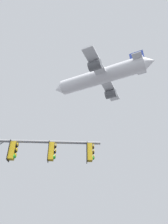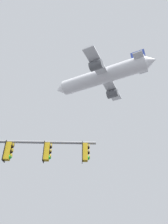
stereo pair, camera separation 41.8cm
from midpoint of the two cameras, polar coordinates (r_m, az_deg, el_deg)
name	(u,v)px [view 2 (the right image)]	position (r m, az deg, el deg)	size (l,w,h in m)	color
signal_pole_near	(12,162)	(10.67, -18.76, -13.27)	(7.14, 0.92, 5.68)	gray
airplane	(102,77)	(56.77, 5.43, 9.96)	(28.45, 21.97, 8.01)	white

